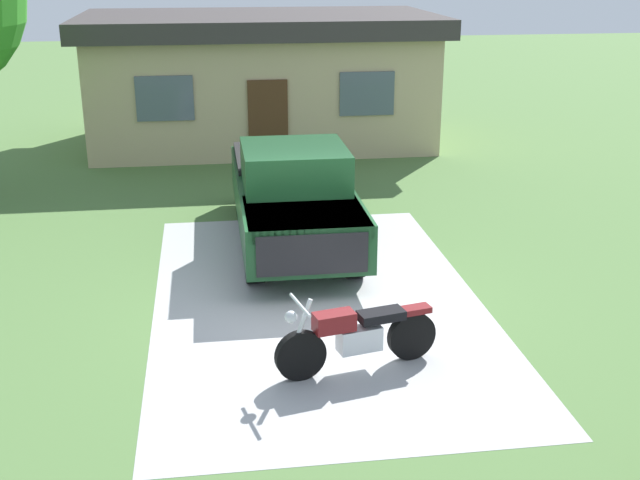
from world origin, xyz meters
The scene contains 5 objects.
ground_plane centered at (0.00, 0.00, 0.00)m, with size 80.00×80.00×0.00m, color #4E713A.
driveway_pad centered at (0.00, 0.00, 0.00)m, with size 4.98×8.34×0.01m, color #AAAAAA.
motorcycle centered at (0.20, -2.16, 0.47)m, with size 2.18×0.84×1.09m.
pickup_truck centered at (-0.08, 2.81, 0.95)m, with size 2.01×5.63×1.90m.
neighbor_house centered at (-0.04, 11.31, 1.79)m, with size 9.60×5.60×3.50m.
Camera 1 is at (-1.56, -11.29, 5.10)m, focal length 45.31 mm.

